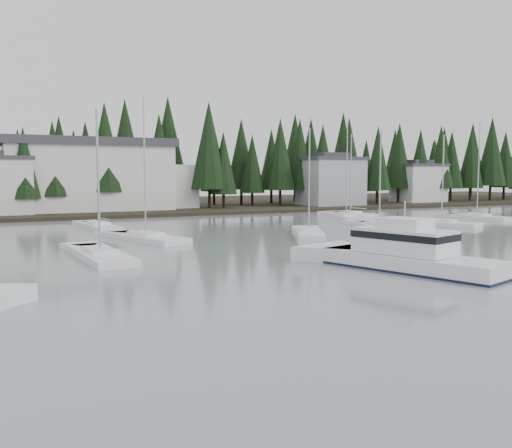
{
  "coord_description": "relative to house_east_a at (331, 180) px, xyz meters",
  "views": [
    {
      "loc": [
        -20.64,
        -7.05,
        6.15
      ],
      "look_at": [
        -2.6,
        29.59,
        2.5
      ],
      "focal_mm": 40.0,
      "sensor_mm": 36.0,
      "label": 1
    }
  ],
  "objects": [
    {
      "name": "sailboat_6",
      "position": [
        3.8,
        -29.65,
        -4.83
      ],
      "size": [
        3.85,
        9.76,
        13.36
      ],
      "rotation": [
        0.0,
        0.0,
        1.71
      ],
      "color": "white",
      "rests_on": "ground"
    },
    {
      "name": "sailboat_1",
      "position": [
        -44.48,
        -20.62,
        -4.83
      ],
      "size": [
        3.44,
        10.24,
        13.94
      ],
      "rotation": [
        0.0,
        0.0,
        1.65
      ],
      "color": "white",
      "rests_on": "ground"
    },
    {
      "name": "sailboat_5",
      "position": [
        -16.75,
        -34.88,
        -4.85
      ],
      "size": [
        5.22,
        10.38,
        11.46
      ],
      "rotation": [
        0.0,
        0.0,
        1.33
      ],
      "color": "white",
      "rests_on": "ground"
    },
    {
      "name": "cabin_cruiser_center",
      "position": [
        -32.06,
        -57.17,
        -4.14
      ],
      "size": [
        6.97,
        12.43,
        5.1
      ],
      "rotation": [
        0.0,
        0.0,
        1.86
      ],
      "color": "white",
      "rests_on": "ground"
    },
    {
      "name": "sailboat_11",
      "position": [
        -7.76,
        -35.04,
        -4.85
      ],
      "size": [
        6.14,
        9.1,
        11.15
      ],
      "rotation": [
        0.0,
        0.0,
        1.98
      ],
      "color": "white",
      "rests_on": "ground"
    },
    {
      "name": "house_east_a",
      "position": [
        0.0,
        0.0,
        0.0
      ],
      "size": [
        10.6,
        8.48,
        9.25
      ],
      "color": "#999EA0",
      "rests_on": "ground"
    },
    {
      "name": "sailboat_3",
      "position": [
        -11.83,
        -21.66,
        -4.82
      ],
      "size": [
        5.35,
        9.27,
        13.96
      ],
      "rotation": [
        0.0,
        0.0,
        1.24
      ],
      "color": "white",
      "rests_on": "ground"
    },
    {
      "name": "conifer_treeline",
      "position": [
        -36.0,
        8.0,
        -4.9
      ],
      "size": [
        200.0,
        22.0,
        20.0
      ],
      "primitive_type": null,
      "color": "black",
      "rests_on": "ground"
    },
    {
      "name": "sailboat_12",
      "position": [
        -8.63,
        -18.12,
        -4.84
      ],
      "size": [
        3.9,
        8.36,
        12.24
      ],
      "rotation": [
        0.0,
        0.0,
        1.69
      ],
      "color": "white",
      "rests_on": "ground"
    },
    {
      "name": "harbor_inn",
      "position": [
        -38.96,
        4.34,
        0.87
      ],
      "size": [
        29.5,
        11.5,
        10.9
      ],
      "color": "silver",
      "rests_on": "ground"
    },
    {
      "name": "far_shore_land",
      "position": [
        -36.0,
        19.0,
        -4.9
      ],
      "size": [
        240.0,
        54.0,
        1.0
      ],
      "primitive_type": "cube",
      "color": "black",
      "rests_on": "ground"
    },
    {
      "name": "sailboat_2",
      "position": [
        -42.78,
        -33.99,
        -4.84
      ],
      "size": [
        5.87,
        10.57,
        13.53
      ],
      "rotation": [
        0.0,
        0.0,
        1.88
      ],
      "color": "white",
      "rests_on": "ground"
    },
    {
      "name": "sailboat_8",
      "position": [
        -27.19,
        -37.08,
        -4.85
      ],
      "size": [
        6.41,
        9.25,
        11.11
      ],
      "rotation": [
        0.0,
        0.0,
        1.1
      ],
      "color": "white",
      "rests_on": "ground"
    },
    {
      "name": "house_east_b",
      "position": [
        22.0,
        2.0,
        -0.5
      ],
      "size": [
        9.54,
        7.42,
        8.25
      ],
      "color": "silver",
      "rests_on": "ground"
    },
    {
      "name": "runabout_1",
      "position": [
        -23.12,
        -44.94,
        -4.77
      ],
      "size": [
        3.89,
        6.27,
        1.42
      ],
      "rotation": [
        0.0,
        0.0,
        1.88
      ],
      "color": "white",
      "rests_on": "ground"
    },
    {
      "name": "sailboat_7",
      "position": [
        -48.73,
        -43.46,
        -4.86
      ],
      "size": [
        3.26,
        10.93,
        11.22
      ],
      "rotation": [
        0.0,
        0.0,
        1.61
      ],
      "color": "white",
      "rests_on": "ground"
    }
  ]
}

